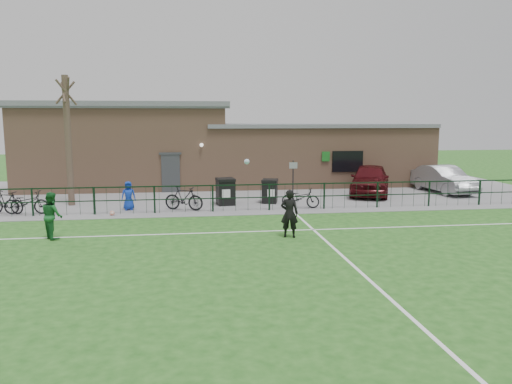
{
  "coord_description": "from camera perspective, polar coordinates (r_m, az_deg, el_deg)",
  "views": [
    {
      "loc": [
        -2.5,
        -13.52,
        4.12
      ],
      "look_at": [
        0.0,
        5.0,
        1.3
      ],
      "focal_mm": 35.0,
      "sensor_mm": 36.0,
      "label": 1
    }
  ],
  "objects": [
    {
      "name": "paving_strip",
      "position": [
        27.44,
        -2.37,
        -0.04
      ],
      "size": [
        34.0,
        13.0,
        0.02
      ],
      "primitive_type": "cube",
      "color": "slate",
      "rests_on": "ground"
    },
    {
      "name": "spectator_child",
      "position": [
        22.81,
        -14.37,
        -0.41
      ],
      "size": [
        0.67,
        0.47,
        1.28
      ],
      "primitive_type": "imported",
      "rotation": [
        0.0,
        0.0,
        0.1
      ],
      "color": "#1234AA",
      "rests_on": "paving_strip"
    },
    {
      "name": "wheelie_bin_left",
      "position": [
        23.49,
        -3.51,
        -0.05
      ],
      "size": [
        0.88,
        0.97,
        1.17
      ],
      "primitive_type": "cube",
      "rotation": [
        0.0,
        0.0,
        0.13
      ],
      "color": "black",
      "rests_on": "paving_strip"
    },
    {
      "name": "clubhouse",
      "position": [
        30.12,
        -4.61,
        4.94
      ],
      "size": [
        24.25,
        5.4,
        4.96
      ],
      "color": "#A87B5E",
      "rests_on": "ground"
    },
    {
      "name": "bare_tree",
      "position": [
        24.66,
        -20.66,
        5.43
      ],
      "size": [
        0.3,
        0.3,
        6.0
      ],
      "primitive_type": "cylinder",
      "color": "#48372B",
      "rests_on": "ground"
    },
    {
      "name": "sign_post",
      "position": [
        24.48,
        4.25,
        1.28
      ],
      "size": [
        0.07,
        0.07,
        2.0
      ],
      "primitive_type": "cylinder",
      "rotation": [
        0.0,
        0.0,
        0.13
      ],
      "color": "black",
      "rests_on": "paving_strip"
    },
    {
      "name": "pitch_line_touch",
      "position": [
        21.85,
        -0.98,
        -2.27
      ],
      "size": [
        28.0,
        0.1,
        0.01
      ],
      "primitive_type": "cube",
      "color": "white",
      "rests_on": "ground"
    },
    {
      "name": "pitch_line_perp",
      "position": [
        14.83,
        10.39,
        -7.68
      ],
      "size": [
        0.1,
        16.0,
        0.01
      ],
      "primitive_type": "cube",
      "color": "white",
      "rests_on": "ground"
    },
    {
      "name": "goalkeeper_kick",
      "position": [
        17.25,
        3.69,
        -2.29
      ],
      "size": [
        1.51,
        3.98,
        2.43
      ],
      "color": "black",
      "rests_on": "ground"
    },
    {
      "name": "pitch_line_mid",
      "position": [
        18.17,
        0.42,
        -4.51
      ],
      "size": [
        28.0,
        0.1,
        0.01
      ],
      "primitive_type": "cube",
      "color": "white",
      "rests_on": "ground"
    },
    {
      "name": "car_silver",
      "position": [
        29.16,
        20.65,
        1.39
      ],
      "size": [
        2.0,
        4.57,
        1.46
      ],
      "primitive_type": "imported",
      "rotation": [
        0.0,
        0.0,
        0.11
      ],
      "color": "#97989E",
      "rests_on": "paving_strip"
    },
    {
      "name": "bicycle_e",
      "position": [
        22.81,
        5.11,
        -0.65
      ],
      "size": [
        1.83,
        1.21,
        0.91
      ],
      "primitive_type": "imported",
      "rotation": [
        0.0,
        0.0,
        1.18
      ],
      "color": "black",
      "rests_on": "paving_strip"
    },
    {
      "name": "ground",
      "position": [
        14.35,
        2.7,
        -8.11
      ],
      "size": [
        90.0,
        90.0,
        0.0
      ],
      "primitive_type": "plane",
      "color": "#1E5117",
      "rests_on": "ground"
    },
    {
      "name": "bicycle_b",
      "position": [
        23.76,
        -26.63,
        -1.04
      ],
      "size": [
        1.72,
        1.08,
        1.0
      ],
      "primitive_type": "imported",
      "rotation": [
        0.0,
        0.0,
        1.18
      ],
      "color": "black",
      "rests_on": "paving_strip"
    },
    {
      "name": "ball_ground",
      "position": [
        21.83,
        -16.11,
        -2.34
      ],
      "size": [
        0.22,
        0.22,
        0.22
      ],
      "primitive_type": "sphere",
      "color": "silver",
      "rests_on": "ground"
    },
    {
      "name": "bicycle_d",
      "position": [
        22.29,
        -8.25,
        -0.7
      ],
      "size": [
        1.85,
        1.13,
        1.07
      ],
      "primitive_type": "imported",
      "rotation": [
        0.0,
        0.0,
        1.19
      ],
      "color": "black",
      "rests_on": "paving_strip"
    },
    {
      "name": "car_maroon",
      "position": [
        27.16,
        12.89,
        1.41
      ],
      "size": [
        3.6,
        5.13,
        1.62
      ],
      "primitive_type": "imported",
      "rotation": [
        0.0,
        0.0,
        -0.4
      ],
      "color": "#470C11",
      "rests_on": "paving_strip"
    },
    {
      "name": "outfield_player",
      "position": [
        18.34,
        -22.28,
        -2.49
      ],
      "size": [
        0.94,
        0.99,
        1.61
      ],
      "primitive_type": "imported",
      "rotation": [
        0.0,
        0.0,
        2.17
      ],
      "color": "#1B602A",
      "rests_on": "ground"
    },
    {
      "name": "perimeter_fence",
      "position": [
        21.94,
        -1.05,
        -0.65
      ],
      "size": [
        28.0,
        0.1,
        1.2
      ],
      "primitive_type": "cube",
      "color": "black",
      "rests_on": "ground"
    },
    {
      "name": "wheelie_bin_right",
      "position": [
        23.97,
        1.58,
        0.0
      ],
      "size": [
        0.88,
        0.94,
        1.05
      ],
      "primitive_type": "cube",
      "rotation": [
        0.0,
        0.0,
        -0.27
      ],
      "color": "black",
      "rests_on": "paving_strip"
    },
    {
      "name": "bicycle_c",
      "position": [
        23.33,
        -24.76,
        -1.11
      ],
      "size": [
        1.92,
        0.78,
        0.99
      ],
      "primitive_type": "imported",
      "rotation": [
        0.0,
        0.0,
        1.5
      ],
      "color": "black",
      "rests_on": "paving_strip"
    }
  ]
}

